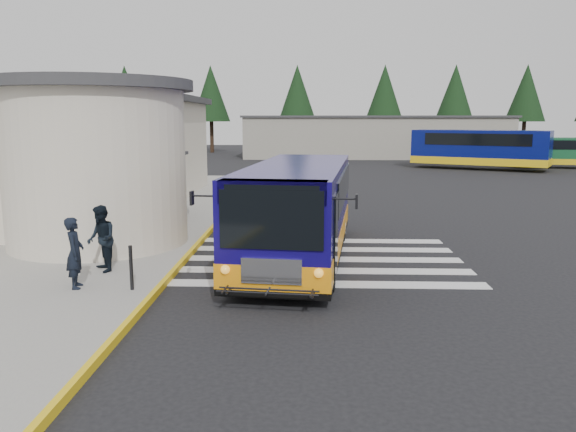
{
  "coord_description": "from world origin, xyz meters",
  "views": [
    {
      "loc": [
        -0.73,
        -15.93,
        3.82
      ],
      "look_at": [
        -1.28,
        -0.5,
        1.16
      ],
      "focal_mm": 35.0,
      "sensor_mm": 36.0,
      "label": 1
    }
  ],
  "objects_px": {
    "transit_bus": "(298,214)",
    "pedestrian_b": "(101,239)",
    "far_bus_b": "(563,151)",
    "far_bus_a": "(480,147)",
    "pedestrian_a": "(75,253)",
    "bollard": "(131,268)"
  },
  "relations": [
    {
      "from": "pedestrian_a",
      "to": "bollard",
      "type": "distance_m",
      "value": 1.31
    },
    {
      "from": "pedestrian_b",
      "to": "far_bus_a",
      "type": "distance_m",
      "value": 35.97
    },
    {
      "from": "pedestrian_a",
      "to": "pedestrian_b",
      "type": "distance_m",
      "value": 1.35
    },
    {
      "from": "transit_bus",
      "to": "pedestrian_a",
      "type": "bearing_deg",
      "value": -139.07
    },
    {
      "from": "transit_bus",
      "to": "bollard",
      "type": "distance_m",
      "value": 5.01
    },
    {
      "from": "pedestrian_b",
      "to": "far_bus_a",
      "type": "height_order",
      "value": "far_bus_a"
    },
    {
      "from": "transit_bus",
      "to": "far_bus_a",
      "type": "relative_size",
      "value": 0.93
    },
    {
      "from": "bollard",
      "to": "pedestrian_b",
      "type": "bearing_deg",
      "value": 128.93
    },
    {
      "from": "pedestrian_b",
      "to": "far_bus_b",
      "type": "relative_size",
      "value": 0.2
    },
    {
      "from": "far_bus_b",
      "to": "far_bus_a",
      "type": "bearing_deg",
      "value": 111.69
    },
    {
      "from": "far_bus_a",
      "to": "far_bus_b",
      "type": "bearing_deg",
      "value": -49.33
    },
    {
      "from": "far_bus_a",
      "to": "far_bus_b",
      "type": "relative_size",
      "value": 1.23
    },
    {
      "from": "pedestrian_a",
      "to": "far_bus_b",
      "type": "distance_m",
      "value": 42.33
    },
    {
      "from": "transit_bus",
      "to": "pedestrian_b",
      "type": "bearing_deg",
      "value": -150.85
    },
    {
      "from": "far_bus_b",
      "to": "pedestrian_b",
      "type": "bearing_deg",
      "value": 151.35
    },
    {
      "from": "transit_bus",
      "to": "bollard",
      "type": "xyz_separation_m",
      "value": [
        -3.57,
        -3.47,
        -0.61
      ]
    },
    {
      "from": "pedestrian_a",
      "to": "far_bus_a",
      "type": "xyz_separation_m",
      "value": [
        18.39,
        32.31,
        0.75
      ]
    },
    {
      "from": "transit_bus",
      "to": "far_bus_b",
      "type": "relative_size",
      "value": 1.14
    },
    {
      "from": "pedestrian_a",
      "to": "far_bus_a",
      "type": "bearing_deg",
      "value": -44.49
    },
    {
      "from": "transit_bus",
      "to": "pedestrian_b",
      "type": "xyz_separation_m",
      "value": [
        -4.75,
        -2.01,
        -0.29
      ]
    },
    {
      "from": "pedestrian_b",
      "to": "far_bus_b",
      "type": "xyz_separation_m",
      "value": [
        25.32,
        32.51,
        0.39
      ]
    },
    {
      "from": "transit_bus",
      "to": "pedestrian_a",
      "type": "height_order",
      "value": "transit_bus"
    }
  ]
}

